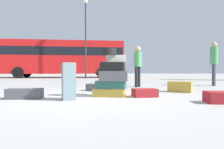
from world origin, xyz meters
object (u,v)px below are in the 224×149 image
at_px(person_tourist_with_camera, 214,60).
at_px(parked_bus, 63,57).
at_px(suitcase_maroon_right_side, 145,93).
at_px(suitcase_charcoal_upright_blue, 25,94).
at_px(suitcase_tower, 112,77).
at_px(person_bearded_onlooker, 138,63).
at_px(suitcase_tan_behind_tower, 180,87).
at_px(lamp_post, 86,27).
at_px(suitcase_slate_foreground_far, 69,81).
at_px(suitcase_charcoal_white_trunk, 99,87).

bearing_deg(person_tourist_with_camera, parked_bus, -108.30).
height_order(suitcase_maroon_right_side, suitcase_charcoal_upright_blue, suitcase_charcoal_upright_blue).
height_order(suitcase_tower, person_bearded_onlooker, person_bearded_onlooker).
relative_size(suitcase_maroon_right_side, suitcase_tan_behind_tower, 0.84).
xyz_separation_m(suitcase_tower, lamp_post, (-3.08, 10.96, 3.53)).
height_order(suitcase_tan_behind_tower, person_bearded_onlooker, person_bearded_onlooker).
xyz_separation_m(suitcase_charcoal_upright_blue, person_bearded_onlooker, (2.55, 3.52, 0.80)).
bearing_deg(suitcase_charcoal_upright_blue, person_tourist_with_camera, 28.74).
height_order(person_bearded_onlooker, parked_bus, parked_bus).
bearing_deg(lamp_post, suitcase_tower, -74.31).
bearing_deg(lamp_post, suitcase_slate_foreground_far, -79.19).
xyz_separation_m(suitcase_tower, person_bearded_onlooker, (0.69, 2.89, 0.44)).
distance_m(parked_bus, lamp_post, 3.91).
relative_size(person_bearded_onlooker, parked_bus, 0.14).
distance_m(suitcase_maroon_right_side, parked_bus, 14.66).
xyz_separation_m(suitcase_tan_behind_tower, person_tourist_with_camera, (1.90, 2.63, 0.91)).
height_order(parked_bus, lamp_post, lamp_post).
distance_m(suitcase_charcoal_upright_blue, lamp_post, 12.29).
relative_size(person_tourist_with_camera, lamp_post, 0.29).
bearing_deg(suitcase_tan_behind_tower, suitcase_charcoal_upright_blue, -130.55).
bearing_deg(suitcase_tan_behind_tower, suitcase_charcoal_white_trunk, -158.19).
height_order(suitcase_charcoal_upright_blue, suitcase_charcoal_white_trunk, suitcase_charcoal_upright_blue).
relative_size(suitcase_tower, person_tourist_with_camera, 0.65).
bearing_deg(suitcase_maroon_right_side, suitcase_charcoal_upright_blue, 176.35).
relative_size(suitcase_charcoal_white_trunk, person_bearded_onlooker, 0.50).
relative_size(suitcase_tower, suitcase_charcoal_white_trunk, 1.49).
relative_size(suitcase_slate_foreground_far, parked_bus, 0.07).
bearing_deg(suitcase_tower, suitcase_tan_behind_tower, 32.38).
height_order(suitcase_tan_behind_tower, person_tourist_with_camera, person_tourist_with_camera).
bearing_deg(person_bearded_onlooker, suitcase_charcoal_white_trunk, -9.44).
height_order(suitcase_tower, suitcase_charcoal_white_trunk, suitcase_tower).
height_order(suitcase_maroon_right_side, lamp_post, lamp_post).
relative_size(person_bearded_onlooker, lamp_post, 0.25).
height_order(suitcase_slate_foreground_far, parked_bus, parked_bus).
height_order(suitcase_slate_foreground_far, person_bearded_onlooker, person_bearded_onlooker).
bearing_deg(suitcase_charcoal_white_trunk, suitcase_maroon_right_side, -22.45).
xyz_separation_m(suitcase_charcoal_upright_blue, suitcase_slate_foreground_far, (1.01, -0.06, 0.28)).
bearing_deg(suitcase_charcoal_white_trunk, suitcase_slate_foreground_far, -77.42).
height_order(suitcase_charcoal_white_trunk, person_bearded_onlooker, person_bearded_onlooker).
xyz_separation_m(person_bearded_onlooker, person_tourist_with_camera, (3.08, 0.93, 0.15)).
distance_m(suitcase_maroon_right_side, suitcase_charcoal_upright_blue, 2.71).
xyz_separation_m(person_tourist_with_camera, parked_bus, (-9.36, 9.23, 0.77)).
bearing_deg(person_bearded_onlooker, parked_bus, -121.49).
xyz_separation_m(suitcase_charcoal_white_trunk, person_bearded_onlooker, (1.20, 1.63, 0.80)).
bearing_deg(parked_bus, suitcase_charcoal_white_trunk, -79.77).
height_order(suitcase_slate_foreground_far, lamp_post, lamp_post).
bearing_deg(suitcase_slate_foreground_far, suitcase_tan_behind_tower, 10.82).
distance_m(suitcase_charcoal_white_trunk, suitcase_tan_behind_tower, 2.38).
bearing_deg(parked_bus, lamp_post, -52.91).
relative_size(suitcase_slate_foreground_far, person_tourist_with_camera, 0.44).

